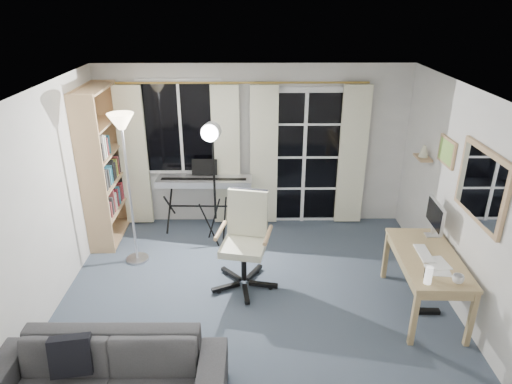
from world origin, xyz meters
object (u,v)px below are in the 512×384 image
(torchiere_lamp, at_px, (124,145))
(sofa, at_px, (103,371))
(studio_light, at_px, (212,147))
(office_chair, at_px, (246,231))
(mug, at_px, (458,278))
(keyboard_piano, at_px, (204,182))
(bookshelf, at_px, (100,170))
(desk, at_px, (428,263))
(monitor, at_px, (435,216))

(torchiere_lamp, relative_size, sofa, 0.98)
(studio_light, relative_size, office_chair, 1.57)
(mug, bearing_deg, studio_light, 143.02)
(keyboard_piano, bearing_deg, torchiere_lamp, -131.97)
(office_chair, xyz_separation_m, mug, (2.08, -1.07, 0.05))
(bookshelf, distance_m, mug, 4.67)
(torchiere_lamp, bearing_deg, bookshelf, 130.86)
(office_chair, bearing_deg, mug, -15.55)
(sofa, bearing_deg, desk, 23.29)
(bookshelf, bearing_deg, keyboard_piano, 8.58)
(monitor, bearing_deg, studio_light, 162.20)
(office_chair, bearing_deg, keyboard_piano, 126.36)
(keyboard_piano, xyz_separation_m, sofa, (-0.55, -3.25, -0.36))
(office_chair, xyz_separation_m, desk, (1.98, -0.57, -0.09))
(keyboard_piano, bearing_deg, studio_light, -69.55)
(keyboard_piano, bearing_deg, desk, -34.96)
(keyboard_piano, height_order, studio_light, studio_light)
(torchiere_lamp, relative_size, studio_light, 1.09)
(mug, bearing_deg, monitor, 84.18)
(desk, bearing_deg, keyboard_piano, 145.60)
(sofa, bearing_deg, monitor, 28.43)
(desk, bearing_deg, sofa, -155.18)
(office_chair, bearing_deg, bookshelf, 162.70)
(monitor, bearing_deg, sofa, -150.04)
(keyboard_piano, relative_size, monitor, 2.83)
(sofa, bearing_deg, studio_light, 75.49)
(torchiere_lamp, relative_size, mug, 17.91)
(sofa, bearing_deg, mug, 14.72)
(bookshelf, bearing_deg, desk, -23.66)
(studio_light, distance_m, sofa, 3.01)
(monitor, height_order, mug, monitor)
(torchiere_lamp, bearing_deg, mug, -23.50)
(desk, distance_m, sofa, 3.42)
(mug, bearing_deg, keyboard_piano, 138.08)
(studio_light, relative_size, monitor, 3.73)
(monitor, bearing_deg, office_chair, 178.95)
(mug, bearing_deg, bookshelf, 151.89)
(torchiere_lamp, bearing_deg, studio_light, 19.31)
(bookshelf, distance_m, sofa, 3.20)
(monitor, bearing_deg, bookshelf, 165.62)
(desk, xyz_separation_m, mug, (0.10, -0.50, 0.14))
(bookshelf, relative_size, torchiere_lamp, 1.09)
(studio_light, height_order, mug, studio_light)
(desk, bearing_deg, monitor, 68.49)
(bookshelf, distance_m, office_chair, 2.35)
(monitor, bearing_deg, desk, -111.51)
(torchiere_lamp, xyz_separation_m, office_chair, (1.46, -0.47, -0.92))
(office_chair, relative_size, sofa, 0.57)
(bookshelf, height_order, keyboard_piano, bookshelf)
(desk, distance_m, mug, 0.53)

